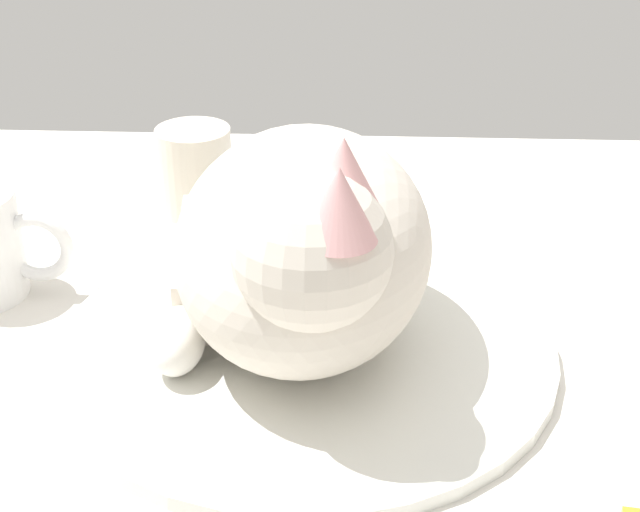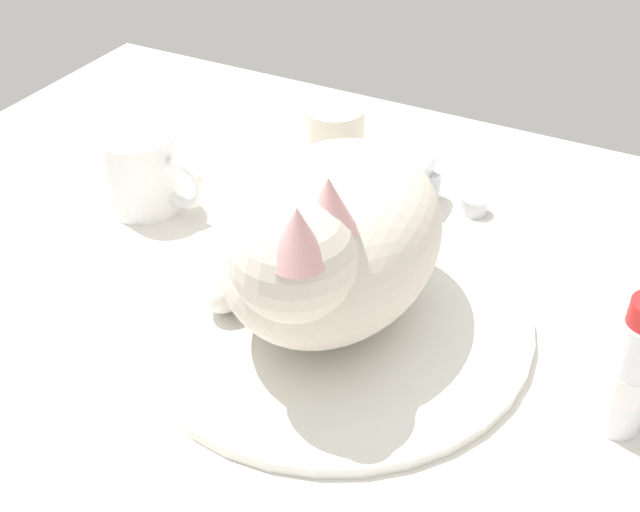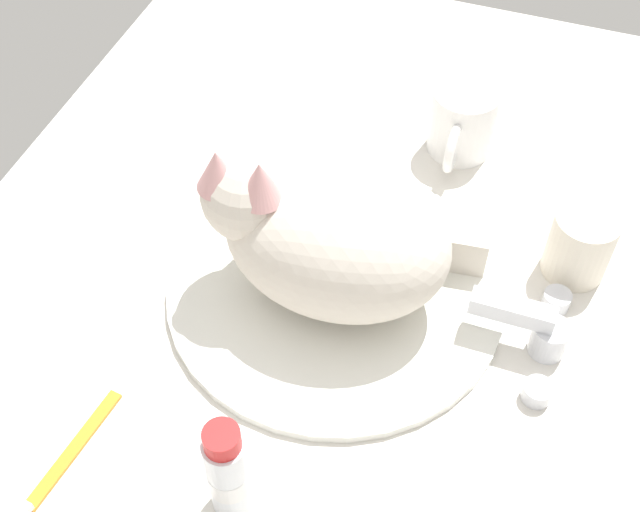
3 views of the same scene
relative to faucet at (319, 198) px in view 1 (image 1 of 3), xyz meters
The scene contains 5 objects.
ground_plane 20.59cm from the faucet, 90.00° to the right, with size 110.00×82.50×3.00cm, color silver.
sink_basin 20.31cm from the faucet, 90.00° to the right, with size 34.26×34.26×1.02cm, color silver.
faucet is the anchor object (origin of this frame).
cat 22.15cm from the faucet, 90.64° to the right, with size 19.01×26.88×17.28cm.
rinse_cup 11.29cm from the faucet, 169.21° to the left, with size 6.54×6.54×7.70cm.
Camera 1 is at (3.61, -55.39, 37.40)cm, focal length 54.26 mm.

